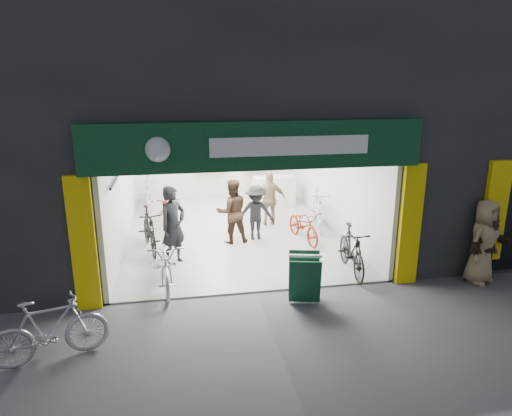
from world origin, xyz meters
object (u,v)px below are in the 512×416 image
object	(u,v)px
bike_right_front	(352,250)
parked_bike	(49,330)
sandwich_board	(305,277)
bike_left_front	(166,263)
pedestrian_near	(483,242)

from	to	relation	value
bike_right_front	parked_bike	size ratio (longest dim) A/B	1.03
sandwich_board	bike_right_front	bearing A→B (deg)	51.30
bike_right_front	parked_bike	xyz separation A→B (m)	(-5.82, -2.29, -0.02)
bike_right_front	bike_left_front	bearing A→B (deg)	-175.42
pedestrian_near	sandwich_board	distance (m)	4.00
bike_left_front	pedestrian_near	size ratio (longest dim) A/B	1.12
bike_right_front	pedestrian_near	size ratio (longest dim) A/B	0.99
bike_right_front	parked_bike	bearing A→B (deg)	-153.51
parked_bike	pedestrian_near	size ratio (longest dim) A/B	0.96
parked_bike	pedestrian_near	distance (m)	8.51
bike_left_front	sandwich_board	world-z (taller)	bike_left_front
bike_left_front	parked_bike	xyz separation A→B (m)	(-1.75, -2.32, -0.01)
bike_right_front	sandwich_board	world-z (taller)	bike_right_front
bike_right_front	parked_bike	distance (m)	6.26
pedestrian_near	bike_left_front	bearing A→B (deg)	145.21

